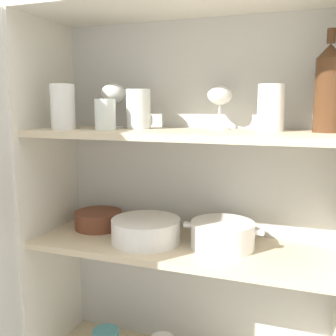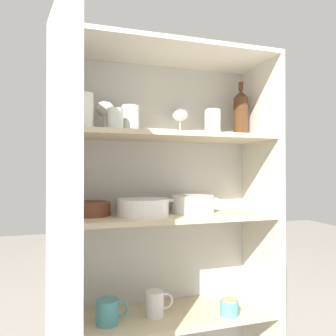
% 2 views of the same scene
% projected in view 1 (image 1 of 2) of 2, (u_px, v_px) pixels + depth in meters
% --- Properties ---
extents(cupboard_back_panel, '(0.95, 0.02, 1.44)m').
position_uv_depth(cupboard_back_panel, '(195.00, 238.00, 1.35)').
color(cupboard_back_panel, silver).
rests_on(cupboard_back_panel, ground_plane).
extents(cupboard_side_left, '(0.02, 0.34, 1.44)m').
position_uv_depth(cupboard_side_left, '(53.00, 237.00, 1.36)').
color(cupboard_side_left, silver).
rests_on(cupboard_side_left, ground_plane).
extents(cupboard_top_panel, '(0.95, 0.34, 0.02)m').
position_uv_depth(cupboard_top_panel, '(182.00, 3.00, 1.09)').
color(cupboard_top_panel, silver).
rests_on(cupboard_top_panel, cupboard_side_left).
extents(shelf_board_middle, '(0.91, 0.31, 0.02)m').
position_uv_depth(shelf_board_middle, '(180.00, 247.00, 1.20)').
color(shelf_board_middle, beige).
extents(shelf_board_upper, '(0.91, 0.31, 0.02)m').
position_uv_depth(shelf_board_upper, '(181.00, 134.00, 1.14)').
color(shelf_board_upper, beige).
extents(tumbler_glass_0, '(0.08, 0.08, 0.12)m').
position_uv_depth(tumbler_glass_0, '(138.00, 109.00, 1.22)').
color(tumbler_glass_0, white).
rests_on(tumbler_glass_0, shelf_board_upper).
extents(tumbler_glass_1, '(0.08, 0.08, 0.13)m').
position_uv_depth(tumbler_glass_1, '(271.00, 108.00, 1.11)').
color(tumbler_glass_1, white).
rests_on(tumbler_glass_1, shelf_board_upper).
extents(tumbler_glass_2, '(0.06, 0.06, 0.09)m').
position_uv_depth(tumbler_glass_2, '(105.00, 114.00, 1.18)').
color(tumbler_glass_2, white).
rests_on(tumbler_glass_2, shelf_board_upper).
extents(tumbler_glass_3, '(0.07, 0.07, 0.14)m').
position_uv_depth(tumbler_glass_3, '(63.00, 107.00, 1.19)').
color(tumbler_glass_3, white).
rests_on(tumbler_glass_3, shelf_board_upper).
extents(wine_glass_0, '(0.08, 0.08, 0.14)m').
position_uv_depth(wine_glass_0, '(113.00, 96.00, 1.29)').
color(wine_glass_0, white).
rests_on(wine_glass_0, shelf_board_upper).
extents(wine_glass_1, '(0.08, 0.08, 0.13)m').
position_uv_depth(wine_glass_1, '(220.00, 98.00, 1.19)').
color(wine_glass_1, white).
rests_on(wine_glass_1, shelf_board_upper).
extents(wine_bottle, '(0.07, 0.07, 0.27)m').
position_uv_depth(wine_bottle, '(328.00, 88.00, 1.05)').
color(wine_bottle, '#4C2D19').
rests_on(wine_bottle, shelf_board_upper).
extents(plate_stack_white, '(0.21, 0.21, 0.07)m').
position_uv_depth(plate_stack_white, '(146.00, 230.00, 1.22)').
color(plate_stack_white, white).
rests_on(plate_stack_white, shelf_board_middle).
extents(mixing_bowl_large, '(0.16, 0.16, 0.06)m').
position_uv_depth(mixing_bowl_large, '(98.00, 219.00, 1.35)').
color(mixing_bowl_large, brown).
rests_on(mixing_bowl_large, shelf_board_middle).
extents(casserole_dish, '(0.24, 0.19, 0.08)m').
position_uv_depth(casserole_dish, '(223.00, 235.00, 1.17)').
color(casserole_dish, white).
rests_on(casserole_dish, shelf_board_middle).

